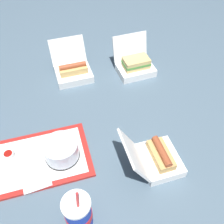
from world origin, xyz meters
name	(u,v)px	position (x,y,z in m)	size (l,w,h in m)	color
ground_plane	(108,116)	(0.00, 0.00, 0.00)	(3.20, 3.20, 0.00)	#4C6070
food_tray	(42,159)	(-0.33, -0.07, 0.01)	(0.42, 0.34, 0.01)	red
cake_container	(61,150)	(-0.26, -0.10, 0.05)	(0.14, 0.14, 0.08)	black
ketchup_cup	(9,155)	(-0.44, 0.00, 0.03)	(0.04, 0.04, 0.02)	white
napkin_stack	(36,178)	(-0.38, -0.14, 0.02)	(0.10, 0.10, 0.00)	white
plastic_fork	(21,145)	(-0.39, 0.03, 0.02)	(0.11, 0.01, 0.01)	white
clamshell_hotdog_left	(157,158)	(0.04, -0.31, 0.04)	(0.25, 0.22, 0.17)	white
clamshell_sandwich_front	(135,65)	(0.28, 0.21, 0.04)	(0.22, 0.21, 0.17)	white
clamshell_hotdog_back	(73,70)	(-0.02, 0.34, 0.04)	(0.22, 0.24, 0.17)	white
soda_cup_front	(78,213)	(-0.31, -0.36, 0.07)	(0.09, 0.09, 0.21)	#1938B7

